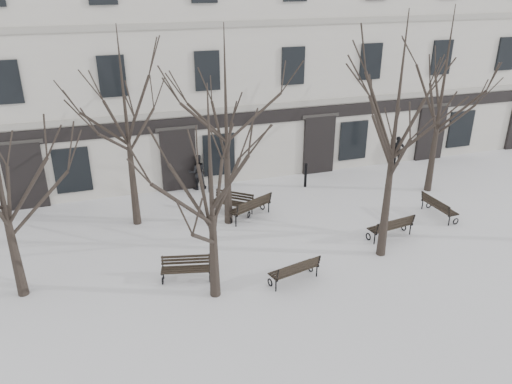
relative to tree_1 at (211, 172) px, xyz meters
name	(u,v)px	position (x,y,z in m)	size (l,w,h in m)	color
ground	(319,263)	(3.90, 0.69, -4.17)	(100.00, 100.00, 0.00)	silver
building	(223,50)	(3.90, 13.65, 1.34)	(40.40, 10.20, 11.40)	beige
tree_1	(211,172)	(0.00, 0.00, 0.00)	(4.67, 4.67, 6.68)	black
tree_2	(397,112)	(6.26, 0.58, 1.06)	(5.85, 5.85, 8.36)	black
tree_4	(125,106)	(-1.86, 5.73, 0.65)	(5.40, 5.40, 7.72)	black
tree_5	(226,105)	(1.68, 4.67, 0.68)	(5.43, 5.43, 7.76)	black
tree_6	(444,80)	(11.37, 4.99, 0.93)	(5.71, 5.71, 8.16)	black
bench_0	(186,268)	(-0.70, 1.13, -3.73)	(1.69, 0.93, 0.81)	black
bench_1	(295,270)	(2.64, -0.12, -3.70)	(1.81, 1.00, 0.87)	black
bench_2	(391,226)	(7.24, 1.52, -3.68)	(1.88, 0.91, 0.91)	black
bench_3	(233,202)	(2.11, 5.53, -3.70)	(1.70, 1.55, 0.87)	black
bench_4	(251,207)	(2.64, 4.75, -3.64)	(2.03, 1.46, 0.98)	black
bench_5	(438,206)	(10.06, 2.50, -3.70)	(0.74, 1.77, 0.87)	black
bollard_a	(209,180)	(1.63, 7.86, -3.56)	(0.15, 0.15, 1.14)	black
bollard_b	(306,174)	(6.08, 7.11, -3.54)	(0.15, 0.15, 1.18)	black
pedestrian_b	(198,189)	(1.20, 8.43, -4.17)	(0.82, 0.64, 1.69)	black
pedestrian_c	(396,165)	(11.81, 8.36, -4.17)	(0.91, 0.38, 1.55)	black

